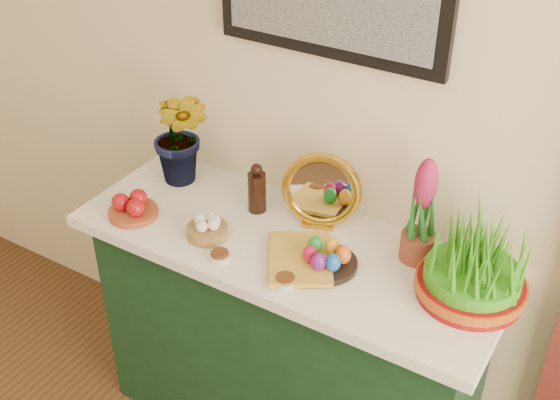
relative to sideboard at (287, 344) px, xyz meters
The scene contains 13 objects.
sideboard is the anchor object (origin of this frame).
tablecloth 0.45m from the sideboard, ahead, with size 1.40×0.55×0.04m, color white.
hyacinth_green 0.87m from the sideboard, 167.76° to the left, with size 0.25×0.21×0.49m, color #1F6A1F.
apple_bowl 0.73m from the sideboard, 163.20° to the right, with size 0.20×0.20×0.08m.
garlic_basket 0.56m from the sideboard, 152.72° to the right, with size 0.15×0.15×0.07m.
vinegar_cruet 0.58m from the sideboard, 152.75° to the left, with size 0.06×0.06×0.18m.
mirror 0.61m from the sideboard, 71.37° to the left, with size 0.26×0.14×0.26m.
book 0.50m from the sideboard, 87.10° to the right, with size 0.17×0.26×0.03m, color gold.
spice_dish_left 0.53m from the sideboard, 123.47° to the right, with size 0.07×0.07×0.03m.
spice_dish_right 0.52m from the sideboard, 61.40° to the right, with size 0.07×0.07×0.03m.
egg_plate 0.53m from the sideboard, 19.40° to the right, with size 0.24×0.24×0.08m.
hyacinth_pink 0.74m from the sideboard, 18.13° to the left, with size 0.11×0.11×0.35m.
wheatgrass_sabzeh 0.82m from the sideboard, ahead, with size 0.32×0.32×0.26m.
Camera 1 is at (0.89, 0.47, 2.23)m, focal length 45.00 mm.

